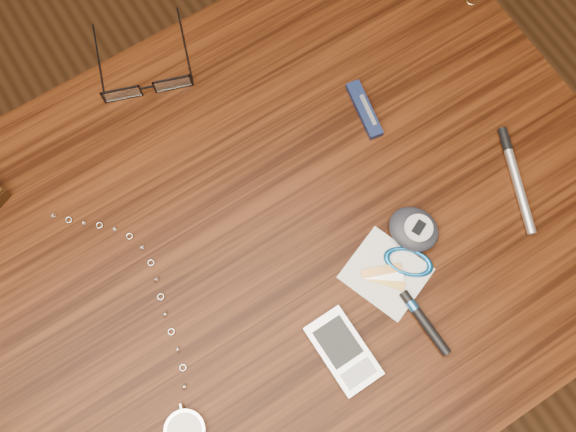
% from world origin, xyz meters
% --- Properties ---
extents(ground, '(3.80, 3.80, 0.00)m').
position_xyz_m(ground, '(0.00, 0.00, 0.00)').
color(ground, '#472814').
rests_on(ground, ground).
extents(desk, '(1.00, 0.70, 0.75)m').
position_xyz_m(desk, '(0.00, 0.00, 0.65)').
color(desk, '#351708').
rests_on(desk, ground).
extents(eyeglasses, '(0.16, 0.16, 0.03)m').
position_xyz_m(eyeglasses, '(-0.00, 0.28, 0.76)').
color(eyeglasses, black).
rests_on(eyeglasses, desk).
extents(gold_ring, '(0.02, 0.02, 0.00)m').
position_xyz_m(gold_ring, '(0.47, 0.15, 0.75)').
color(gold_ring, tan).
rests_on(gold_ring, desk).
extents(pocket_watch, '(0.09, 0.35, 0.02)m').
position_xyz_m(pocket_watch, '(-0.18, -0.14, 0.76)').
color(pocket_watch, silver).
rests_on(pocket_watch, desk).
extents(pda_phone, '(0.05, 0.10, 0.02)m').
position_xyz_m(pda_phone, '(0.03, -0.17, 0.76)').
color(pda_phone, silver).
rests_on(pda_phone, desk).
extents(pedometer, '(0.08, 0.09, 0.03)m').
position_xyz_m(pedometer, '(0.19, -0.09, 0.76)').
color(pedometer, black).
rests_on(pedometer, desk).
extents(notepad_keys, '(0.13, 0.12, 0.01)m').
position_xyz_m(notepad_keys, '(0.15, -0.12, 0.75)').
color(notepad_keys, silver).
rests_on(notepad_keys, desk).
extents(pocket_knife, '(0.04, 0.09, 0.01)m').
position_xyz_m(pocket_knife, '(0.23, 0.09, 0.76)').
color(pocket_knife, '#0F183D').
rests_on(pocket_knife, desk).
extents(silver_pen, '(0.07, 0.14, 0.01)m').
position_xyz_m(silver_pen, '(0.35, -0.10, 0.76)').
color(silver_pen, silver).
rests_on(silver_pen, desk).
extents(black_blue_pen, '(0.01, 0.09, 0.01)m').
position_xyz_m(black_blue_pen, '(0.13, -0.19, 0.76)').
color(black_blue_pen, black).
rests_on(black_blue_pen, desk).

